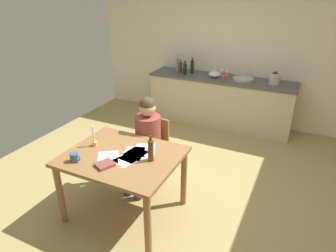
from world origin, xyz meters
TOP-DOWN VIEW (x-y plane):
  - ground_plane at (0.00, 0.00)m, footprint 5.20×5.20m
  - wall_back at (0.00, 2.60)m, footprint 5.20×0.12m
  - kitchen_counter at (0.00, 2.24)m, footprint 2.62×0.64m
  - dining_table at (-0.22, -0.64)m, footprint 1.19×0.98m
  - chair_at_table at (-0.26, 0.09)m, footprint 0.43×0.43m
  - person_seated at (-0.27, -0.05)m, footprint 0.35×0.61m
  - coffee_mug at (-0.58, -0.95)m, footprint 0.12×0.09m
  - candlestick at (-0.61, -0.60)m, footprint 0.06×0.06m
  - book_magazine at (-0.25, -0.89)m, footprint 0.21×0.22m
  - paper_letter at (-0.31, -0.76)m, footprint 0.34×0.36m
  - paper_bill at (-0.05, -0.45)m, footprint 0.32×0.36m
  - paper_envelope at (-0.10, -0.67)m, footprint 0.31×0.35m
  - paper_receipt at (-0.11, -0.59)m, footprint 0.25×0.32m
  - paper_notice at (-0.13, -0.56)m, footprint 0.29×0.35m
  - wine_bottle_on_table at (0.11, -0.60)m, footprint 0.06×0.06m
  - sink_unit at (0.39, 2.24)m, footprint 0.36×0.36m
  - bottle_oil at (-0.90, 2.32)m, footprint 0.07×0.07m
  - bottle_vinegar at (-0.81, 2.24)m, footprint 0.06×0.06m
  - bottle_wine_red at (-0.68, 2.15)m, footprint 0.07×0.07m
  - bottle_sauce at (-0.59, 2.28)m, footprint 0.06×0.06m
  - mixing_bowl at (-0.13, 2.22)m, footprint 0.22×0.22m
  - stovetop_kettle at (0.90, 2.24)m, footprint 0.18×0.18m
  - wine_glass_near_sink at (0.05, 2.39)m, footprint 0.07×0.07m
  - wine_glass_by_kettle at (-0.06, 2.39)m, footprint 0.07×0.07m
  - wine_glass_back_left at (-0.18, 2.39)m, footprint 0.07×0.07m
  - teacup_on_counter at (0.08, 2.09)m, footprint 0.11×0.07m

SIDE VIEW (x-z plane):
  - ground_plane at x=0.00m, z-range -0.04..0.00m
  - kitchen_counter at x=0.00m, z-range 0.00..0.90m
  - chair_at_table at x=-0.26m, z-range 0.05..0.91m
  - dining_table at x=-0.22m, z-range 0.27..1.04m
  - person_seated at x=-0.27m, z-range 0.08..1.28m
  - paper_letter at x=-0.31m, z-range 0.77..0.77m
  - paper_bill at x=-0.05m, z-range 0.77..0.77m
  - paper_envelope at x=-0.10m, z-range 0.77..0.77m
  - paper_receipt at x=-0.11m, z-range 0.77..0.77m
  - paper_notice at x=-0.13m, z-range 0.77..0.77m
  - book_magazine at x=-0.25m, z-range 0.77..0.80m
  - coffee_mug at x=-0.58m, z-range 0.77..0.86m
  - candlestick at x=-0.61m, z-range 0.71..0.96m
  - wine_bottle_on_table at x=0.11m, z-range 0.75..1.03m
  - sink_unit at x=0.39m, z-range 0.80..1.04m
  - mixing_bowl at x=-0.13m, z-range 0.90..1.00m
  - teacup_on_counter at x=0.08m, z-range 0.90..1.00m
  - stovetop_kettle at x=0.90m, z-range 0.89..1.11m
  - bottle_vinegar at x=-0.81m, z-range 0.88..1.13m
  - bottle_wine_red at x=-0.68m, z-range 0.88..1.13m
  - wine_glass_near_sink at x=0.05m, z-range 0.93..1.09m
  - wine_glass_by_kettle at x=-0.06m, z-range 0.93..1.09m
  - wine_glass_back_left at x=-0.18m, z-range 0.93..1.09m
  - bottle_sauce at x=-0.59m, z-range 0.88..1.17m
  - bottle_oil at x=-0.90m, z-range 0.88..1.19m
  - wall_back at x=0.00m, z-range 0.00..2.60m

